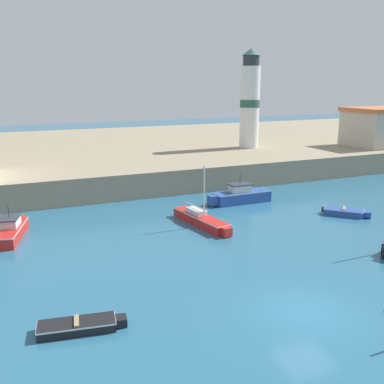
# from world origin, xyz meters

# --- Properties ---
(ground_plane) EXTENTS (200.00, 200.00, 0.00)m
(ground_plane) POSITION_xyz_m (0.00, 0.00, 0.00)
(ground_plane) COLOR #28607F
(quay_seawall) EXTENTS (120.00, 40.00, 2.33)m
(quay_seawall) POSITION_xyz_m (0.00, 42.28, 1.16)
(quay_seawall) COLOR gray
(quay_seawall) RESTS_ON ground
(dinghy_blue_0) EXTENTS (3.12, 3.16, 0.60)m
(dinghy_blue_0) POSITION_xyz_m (12.30, 11.19, 0.29)
(dinghy_blue_0) COLOR #284C9E
(dinghy_blue_0) RESTS_ON ground
(motorboat_blue_1) EXTENTS (5.70, 1.57, 2.59)m
(motorboat_blue_1) POSITION_xyz_m (6.61, 17.76, 0.64)
(motorboat_blue_1) COLOR #284C9E
(motorboat_blue_1) RESTS_ON ground
(motorboat_red_2) EXTENTS (2.73, 5.53, 2.30)m
(motorboat_red_2) POSITION_xyz_m (-11.98, 16.17, 0.52)
(motorboat_red_2) COLOR red
(motorboat_red_2) RESTS_ON ground
(dinghy_black_4) EXTENTS (3.79, 1.61, 0.51)m
(dinghy_black_4) POSITION_xyz_m (-9.77, 2.54, 0.24)
(dinghy_black_4) COLOR black
(dinghy_black_4) RESTS_ON ground
(sailboat_red_5) EXTENTS (2.09, 6.42, 4.46)m
(sailboat_red_5) POSITION_xyz_m (0.93, 13.55, 0.43)
(sailboat_red_5) COLOR red
(sailboat_red_5) RESTS_ON ground
(lighthouse) EXTENTS (2.36, 2.36, 11.62)m
(lighthouse) POSITION_xyz_m (16.00, 32.41, 7.94)
(lighthouse) COLOR silver
(lighthouse) RESTS_ON quay_seawall
(harbor_shed_far_end) EXTENTS (8.36, 6.49, 4.72)m
(harbor_shed_far_end) POSITION_xyz_m (32.00, 27.30, 4.71)
(harbor_shed_far_end) COLOR #BCB29E
(harbor_shed_far_end) RESTS_ON quay_seawall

